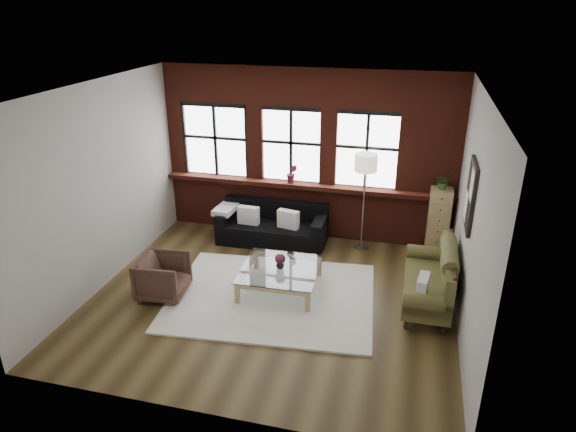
% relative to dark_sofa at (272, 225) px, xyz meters
% --- Properties ---
extents(floor, '(5.50, 5.50, 0.00)m').
position_rel_dark_sofa_xyz_m(floor, '(0.53, -1.90, -0.36)').
color(floor, '#3D2E16').
rests_on(floor, ground).
extents(ceiling, '(5.50, 5.50, 0.00)m').
position_rel_dark_sofa_xyz_m(ceiling, '(0.53, -1.90, 2.84)').
color(ceiling, white).
rests_on(ceiling, ground).
extents(wall_back, '(5.50, 0.00, 5.50)m').
position_rel_dark_sofa_xyz_m(wall_back, '(0.53, 0.60, 1.24)').
color(wall_back, '#B1ACA5').
rests_on(wall_back, ground).
extents(wall_front, '(5.50, 0.00, 5.50)m').
position_rel_dark_sofa_xyz_m(wall_front, '(0.53, -4.40, 1.24)').
color(wall_front, '#B1ACA5').
rests_on(wall_front, ground).
extents(wall_left, '(0.00, 5.00, 5.00)m').
position_rel_dark_sofa_xyz_m(wall_left, '(-2.22, -1.90, 1.24)').
color(wall_left, '#B1ACA5').
rests_on(wall_left, ground).
extents(wall_right, '(0.00, 5.00, 5.00)m').
position_rel_dark_sofa_xyz_m(wall_right, '(3.28, -1.90, 1.24)').
color(wall_right, '#B1ACA5').
rests_on(wall_right, ground).
extents(brick_backwall, '(5.50, 0.12, 3.20)m').
position_rel_dark_sofa_xyz_m(brick_backwall, '(0.53, 0.54, 1.24)').
color(brick_backwall, '#5B2015').
rests_on(brick_backwall, floor).
extents(sill_ledge, '(5.50, 0.30, 0.08)m').
position_rel_dark_sofa_xyz_m(sill_ledge, '(0.53, 0.45, 0.68)').
color(sill_ledge, '#5B2015').
rests_on(sill_ledge, brick_backwall).
extents(window_left, '(1.38, 0.10, 1.50)m').
position_rel_dark_sofa_xyz_m(window_left, '(-1.27, 0.55, 1.39)').
color(window_left, black).
rests_on(window_left, brick_backwall).
extents(window_mid, '(1.38, 0.10, 1.50)m').
position_rel_dark_sofa_xyz_m(window_mid, '(0.23, 0.55, 1.39)').
color(window_mid, black).
rests_on(window_mid, brick_backwall).
extents(window_right, '(1.38, 0.10, 1.50)m').
position_rel_dark_sofa_xyz_m(window_right, '(1.63, 0.55, 1.39)').
color(window_right, black).
rests_on(window_right, brick_backwall).
extents(wall_poster, '(0.05, 0.74, 0.94)m').
position_rel_dark_sofa_xyz_m(wall_poster, '(3.25, -1.60, 1.49)').
color(wall_poster, black).
rests_on(wall_poster, wall_right).
extents(shag_rug, '(3.32, 2.71, 0.03)m').
position_rel_dark_sofa_xyz_m(shag_rug, '(0.52, -1.88, -0.35)').
color(shag_rug, silver).
rests_on(shag_rug, floor).
extents(dark_sofa, '(2.01, 0.82, 0.73)m').
position_rel_dark_sofa_xyz_m(dark_sofa, '(0.00, 0.00, 0.00)').
color(dark_sofa, black).
rests_on(dark_sofa, floor).
extents(pillow_a, '(0.41, 0.16, 0.34)m').
position_rel_dark_sofa_xyz_m(pillow_a, '(-0.43, -0.10, 0.19)').
color(pillow_a, white).
rests_on(pillow_a, dark_sofa).
extents(pillow_b, '(0.42, 0.22, 0.34)m').
position_rel_dark_sofa_xyz_m(pillow_b, '(0.34, -0.10, 0.19)').
color(pillow_b, white).
rests_on(pillow_b, dark_sofa).
extents(vintage_settee, '(0.77, 1.73, 0.92)m').
position_rel_dark_sofa_xyz_m(vintage_settee, '(2.83, -1.47, 0.10)').
color(vintage_settee, brown).
rests_on(vintage_settee, floor).
extents(pillow_settee, '(0.19, 0.40, 0.34)m').
position_rel_dark_sofa_xyz_m(pillow_settee, '(2.75, -1.99, 0.21)').
color(pillow_settee, white).
rests_on(pillow_settee, vintage_settee).
extents(armchair, '(0.79, 0.77, 0.66)m').
position_rel_dark_sofa_xyz_m(armchair, '(-1.13, -2.23, -0.03)').
color(armchair, '#412B20').
rests_on(armchair, floor).
extents(coffee_table, '(1.24, 1.24, 0.40)m').
position_rel_dark_sofa_xyz_m(coffee_table, '(0.59, -1.64, -0.17)').
color(coffee_table, tan).
rests_on(coffee_table, shag_rug).
extents(vase, '(0.17, 0.17, 0.14)m').
position_rel_dark_sofa_xyz_m(vase, '(0.59, -1.64, 0.09)').
color(vase, '#B2B2B2').
rests_on(vase, coffee_table).
extents(flowers, '(0.17, 0.17, 0.17)m').
position_rel_dark_sofa_xyz_m(flowers, '(0.59, -1.64, 0.20)').
color(flowers, '#652240').
rests_on(flowers, vase).
extents(drawer_chest, '(0.38, 0.38, 1.23)m').
position_rel_dark_sofa_xyz_m(drawer_chest, '(3.00, 0.31, 0.25)').
color(drawer_chest, tan).
rests_on(drawer_chest, floor).
extents(potted_plant_top, '(0.32, 0.30, 0.31)m').
position_rel_dark_sofa_xyz_m(potted_plant_top, '(3.00, 0.31, 1.02)').
color(potted_plant_top, '#2D5923').
rests_on(potted_plant_top, drawer_chest).
extents(floor_lamp, '(0.40, 0.40, 1.95)m').
position_rel_dark_sofa_xyz_m(floor_lamp, '(1.66, 0.20, 0.61)').
color(floor_lamp, '#A5A5A8').
rests_on(floor_lamp, floor).
extents(sill_plant, '(0.21, 0.17, 0.37)m').
position_rel_dark_sofa_xyz_m(sill_plant, '(0.27, 0.42, 0.90)').
color(sill_plant, '#652240').
rests_on(sill_plant, sill_ledge).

